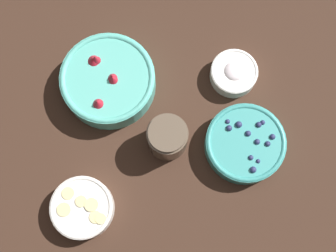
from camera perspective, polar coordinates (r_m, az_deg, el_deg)
ground_plane at (r=1.12m, az=-0.11°, el=-1.92°), size 4.00×4.00×0.00m
bowl_strawberries at (r=1.13m, az=-7.34°, el=5.53°), size 0.23×0.23×0.09m
bowl_blueberries at (r=1.10m, az=9.35°, el=-2.13°), size 0.19×0.19×0.06m
bowl_bananas at (r=1.09m, az=-10.45°, el=-9.79°), size 0.14×0.14×0.05m
bowl_cream at (r=1.15m, az=7.99°, el=6.42°), size 0.11×0.11×0.05m
jar_chocolate at (r=1.08m, az=-0.01°, el=-1.31°), size 0.09×0.09×0.10m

